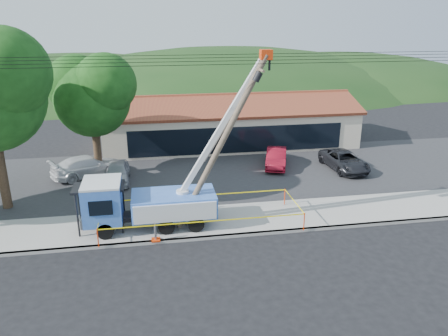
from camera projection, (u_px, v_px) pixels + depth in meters
ground at (222, 259)px, 21.29m from camera, size 120.00×120.00×0.00m
curb at (216, 237)px, 23.22m from camera, size 60.00×0.25×0.15m
sidewalk at (211, 221)px, 24.98m from camera, size 60.00×4.00×0.15m
parking_lot at (196, 174)px, 32.43m from camera, size 60.00×12.00×0.10m
strip_mall at (229, 124)px, 39.89m from camera, size 22.50×8.53×4.67m
tree_lot at (92, 92)px, 30.20m from camera, size 6.30×5.60×8.94m
hill_west at (73, 89)px, 70.04m from camera, size 78.40×56.00×28.00m
hill_center at (227, 85)px, 74.05m from camera, size 89.60×64.00×32.00m
hill_east at (338, 83)px, 77.26m from camera, size 72.80×52.00×26.00m
utility_truck at (147, 201)px, 23.70m from camera, size 10.10×3.81×9.45m
leaning_pole at (225, 136)px, 22.94m from camera, size 5.00×1.80×9.35m
bus_shelter at (100, 197)px, 23.42m from camera, size 2.66×1.65×2.56m
caution_tape at (201, 211)px, 24.29m from camera, size 10.89×3.56×1.03m
car_silver at (118, 183)px, 30.92m from camera, size 1.71×4.16×1.41m
car_red at (276, 168)px, 34.02m from camera, size 2.73×4.52×1.41m
car_white at (89, 177)px, 32.01m from camera, size 5.61×4.21×1.51m
car_dark at (343, 170)px, 33.43m from camera, size 2.60×5.10×1.38m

